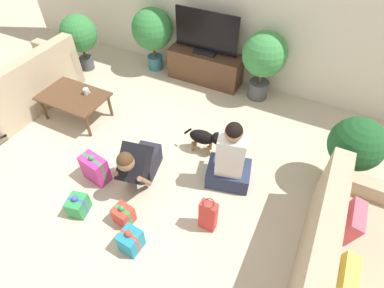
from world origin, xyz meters
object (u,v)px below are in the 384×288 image
at_px(tv_console, 205,67).
at_px(mug, 86,91).
at_px(potted_plant_corner_right, 355,147).
at_px(gift_bag_a, 208,215).
at_px(person_sitting, 230,162).
at_px(gift_box_a, 78,205).
at_px(person_kneeling, 138,163).
at_px(sofa_right, 344,266).
at_px(tv, 206,35).
at_px(coffee_table, 74,98).
at_px(potted_plant_back_right, 264,58).
at_px(gift_box_c, 131,240).
at_px(gift_box_b, 124,215).
at_px(gift_box_d, 95,169).
at_px(dog, 206,138).
at_px(sofa_left, 23,88).
at_px(potted_plant_back_left, 152,31).
at_px(potted_plant_corner_left, 79,35).

height_order(tv_console, mug, tv_console).
xyz_separation_m(potted_plant_corner_right, gift_bag_a, (-1.19, -1.29, -0.41)).
relative_size(person_sitting, gift_box_a, 3.47).
bearing_deg(person_kneeling, sofa_right, -15.81).
bearing_deg(tv, coffee_table, -126.11).
distance_m(potted_plant_back_right, gift_box_c, 3.19).
bearing_deg(gift_box_b, person_sitting, 51.26).
bearing_deg(gift_box_d, coffee_table, 141.04).
bearing_deg(gift_bag_a, person_sitting, 92.89).
xyz_separation_m(dog, gift_box_a, (-0.90, -1.52, -0.13)).
bearing_deg(tv, dog, -64.64).
xyz_separation_m(coffee_table, mug, (0.16, 0.12, 0.09)).
height_order(sofa_left, potted_plant_back_right, potted_plant_back_right).
height_order(gift_box_a, gift_box_d, gift_box_d).
distance_m(potted_plant_back_left, mug, 1.64).
relative_size(sofa_right, gift_bag_a, 3.90).
bearing_deg(tv, person_kneeling, -84.63).
xyz_separation_m(sofa_left, gift_box_c, (2.88, -1.29, -0.17)).
xyz_separation_m(potted_plant_back_right, potted_plant_corner_left, (-3.09, -0.58, -0.06)).
height_order(coffee_table, gift_box_b, coffee_table).
height_order(potted_plant_back_left, gift_box_c, potted_plant_back_left).
distance_m(potted_plant_back_left, gift_bag_a, 3.41).
height_order(potted_plant_back_right, potted_plant_corner_left, potted_plant_back_right).
relative_size(gift_box_a, gift_box_c, 0.90).
height_order(tv_console, potted_plant_corner_left, potted_plant_corner_left).
distance_m(potted_plant_corner_right, person_kneeling, 2.47).
relative_size(potted_plant_back_right, potted_plant_back_left, 1.01).
height_order(sofa_left, coffee_table, sofa_left).
height_order(person_kneeling, mug, person_kneeling).
xyz_separation_m(sofa_right, coffee_table, (-3.88, 0.78, 0.06)).
height_order(gift_box_c, mug, mug).
relative_size(sofa_right, gift_box_b, 6.38).
bearing_deg(coffee_table, sofa_left, -174.06).
distance_m(potted_plant_back_right, potted_plant_corner_right, 1.92).
bearing_deg(sofa_left, mug, 101.15).
bearing_deg(potted_plant_back_left, tv_console, 2.91).
relative_size(tv_console, gift_box_d, 3.04).
bearing_deg(tv, sofa_right, -44.78).
xyz_separation_m(gift_box_b, gift_box_c, (0.25, -0.22, 0.02)).
bearing_deg(gift_box_a, potted_plant_corner_right, 34.40).
xyz_separation_m(person_sitting, mug, (-2.34, 0.25, 0.08)).
relative_size(coffee_table, potted_plant_back_left, 0.87).
distance_m(coffee_table, potted_plant_corner_right, 3.77).
xyz_separation_m(coffee_table, gift_bag_a, (2.54, -0.81, -0.14)).
bearing_deg(tv, potted_plant_corner_right, -28.25).
height_order(sofa_right, gift_box_c, sofa_right).
relative_size(tv, potted_plant_corner_left, 1.08).
relative_size(gift_box_a, gift_box_d, 0.69).
height_order(sofa_left, person_sitting, person_sitting).
xyz_separation_m(tv, gift_box_b, (0.37, -2.95, -0.72)).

